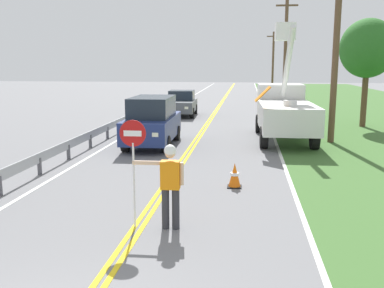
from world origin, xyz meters
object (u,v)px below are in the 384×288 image
flagger_worker (170,181)px  utility_pole_near (337,37)px  stop_sign_paddle (133,149)px  oncoming_sedan_second (181,104)px  utility_pole_far (273,60)px  utility_bucket_truck (284,109)px  traffic_cone_lead (235,176)px  oncoming_suv_nearest (152,121)px  roadside_tree_verge (368,49)px  utility_pole_mid (285,50)px

flagger_worker → utility_pole_near: utility_pole_near is taller
stop_sign_paddle → oncoming_sedan_second: size_ratio=0.56×
flagger_worker → stop_sign_paddle: 1.02m
flagger_worker → utility_pole_near: (5.35, 11.23, 3.55)m
stop_sign_paddle → utility_pole_far: (5.70, 51.22, 2.28)m
stop_sign_paddle → utility_bucket_truck: size_ratio=0.34×
traffic_cone_lead → stop_sign_paddle: bearing=-121.1°
stop_sign_paddle → oncoming_sedan_second: (-2.03, 20.40, -0.88)m
utility_pole_near → utility_pole_far: utility_pole_near is taller
utility_pole_near → flagger_worker: bearing=-115.5°
oncoming_suv_nearest → traffic_cone_lead: 7.10m
oncoming_suv_nearest → roadside_tree_verge: 13.07m
oncoming_suv_nearest → stop_sign_paddle: bearing=-80.1°
oncoming_sedan_second → roadside_tree_verge: roadside_tree_verge is taller
utility_pole_near → roadside_tree_verge: (2.69, 5.33, -0.33)m
oncoming_sedan_second → utility_pole_far: 31.93m
stop_sign_paddle → oncoming_suv_nearest: bearing=99.9°
utility_pole_far → roadside_tree_verge: size_ratio=1.29×
stop_sign_paddle → flagger_worker: bearing=1.6°
roadside_tree_verge → traffic_cone_lead: bearing=-117.2°
stop_sign_paddle → oncoming_sedan_second: bearing=95.7°
utility_pole_near → traffic_cone_lead: utility_pole_near is taller
utility_pole_mid → traffic_cone_lead: utility_pole_mid is taller
oncoming_sedan_second → traffic_cone_lead: oncoming_sedan_second is taller
utility_pole_near → utility_pole_far: 39.98m
utility_pole_near → traffic_cone_lead: 9.83m
utility_pole_far → roadside_tree_verge: (3.12, -34.65, 0.28)m
utility_pole_near → roadside_tree_verge: size_ratio=1.50×
stop_sign_paddle → roadside_tree_verge: (8.81, 16.57, 2.56)m
stop_sign_paddle → oncoming_sedan_second: 20.52m
flagger_worker → stop_sign_paddle: (-0.77, -0.02, 0.66)m
utility_pole_far → traffic_cone_lead: bearing=-94.4°
utility_bucket_truck → roadside_tree_verge: bearing=44.1°
utility_bucket_truck → utility_pole_mid: size_ratio=0.78×
roadside_tree_verge → utility_pole_near: bearing=-116.8°
oncoming_suv_nearest → utility_pole_far: utility_pole_far is taller
traffic_cone_lead → oncoming_sedan_second: bearing=103.4°
traffic_cone_lead → roadside_tree_verge: roadside_tree_verge is taller
flagger_worker → traffic_cone_lead: flagger_worker is taller
stop_sign_paddle → roadside_tree_verge: 18.95m
utility_pole_far → flagger_worker: bearing=-95.5°
oncoming_sedan_second → utility_pole_near: utility_pole_near is taller
flagger_worker → roadside_tree_verge: roadside_tree_verge is taller
oncoming_sedan_second → traffic_cone_lead: size_ratio=5.95×
utility_pole_near → utility_pole_mid: size_ratio=1.00×
oncoming_sedan_second → utility_pole_near: size_ratio=0.47×
oncoming_sedan_second → utility_pole_far: size_ratio=0.55×
traffic_cone_lead → roadside_tree_verge: (6.77, 13.19, 3.93)m
flagger_worker → oncoming_suv_nearest: (-2.41, 9.39, 0.01)m
utility_bucket_truck → utility_pole_near: size_ratio=0.78×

